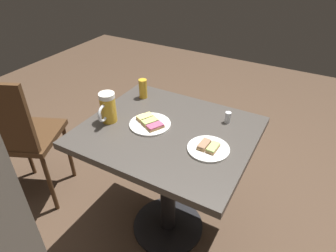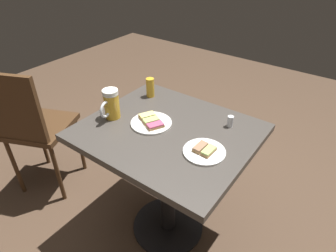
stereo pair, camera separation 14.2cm
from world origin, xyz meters
name	(u,v)px [view 1 (the left image)]	position (x,y,z in m)	size (l,w,h in m)	color
ground_plane	(168,226)	(0.00, 0.00, 0.00)	(6.00, 6.00, 0.00)	#4C3828
cafe_table	(168,154)	(0.00, 0.00, 0.59)	(0.72, 0.83, 0.75)	black
plate_near	(150,123)	(0.01, -0.10, 0.76)	(0.21, 0.21, 0.03)	white
plate_far	(208,148)	(0.05, 0.24, 0.76)	(0.19, 0.19, 0.03)	white
beer_mug	(108,108)	(0.08, -0.30, 0.83)	(0.14, 0.08, 0.16)	gold
beer_glass_small	(143,89)	(-0.22, -0.29, 0.81)	(0.05, 0.05, 0.11)	gold
salt_shaker	(228,117)	(-0.20, 0.23, 0.78)	(0.03, 0.03, 0.06)	silver
cafe_chair	(19,134)	(0.22, -0.91, 0.54)	(0.50, 0.50, 0.93)	#472D19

